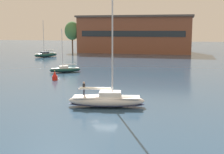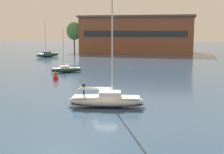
{
  "view_description": "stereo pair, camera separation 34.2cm",
  "coord_description": "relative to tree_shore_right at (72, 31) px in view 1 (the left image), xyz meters",
  "views": [
    {
      "loc": [
        9.01,
        -35.48,
        9.33
      ],
      "look_at": [
        0.0,
        3.0,
        3.2
      ],
      "focal_mm": 50.0,
      "sensor_mm": 36.0,
      "label": 1
    },
    {
      "loc": [
        9.34,
        -35.4,
        9.33
      ],
      "look_at": [
        0.0,
        3.0,
        3.2
      ],
      "focal_mm": 50.0,
      "sensor_mm": 36.0,
      "label": 2
    }
  ],
  "objects": [
    {
      "name": "sailboat_moored_near_marina",
      "position": [
        -1.76,
        -20.76,
        -7.67
      ],
      "size": [
        6.55,
        8.8,
        12.04
      ],
      "color": "#194C47",
      "rests_on": "ground"
    },
    {
      "name": "sailboat_moored_mid_channel",
      "position": [
        18.29,
        -54.05,
        -7.85
      ],
      "size": [
        6.8,
        5.01,
        9.31
      ],
      "color": "#194C47",
      "rests_on": "ground"
    },
    {
      "name": "waterfront_building",
      "position": [
        24.06,
        6.56,
        -1.29
      ],
      "size": [
        44.3,
        18.29,
        14.33
      ],
      "color": "brown",
      "rests_on": "ground"
    },
    {
      "name": "sailboat_main",
      "position": [
        34.38,
        -81.21,
        -7.62
      ],
      "size": [
        9.53,
        4.16,
        12.68
      ],
      "color": "silver",
      "rests_on": "ground"
    },
    {
      "name": "ground_plane",
      "position": [
        34.36,
        -81.21,
        -8.49
      ],
      "size": [
        400.0,
        400.0,
        0.0
      ],
      "primitive_type": "plane",
      "color": "#2D4C6B"
    },
    {
      "name": "tree_shore_right",
      "position": [
        0.0,
        0.0,
        0.0
      ],
      "size": [
        5.89,
        5.89,
        12.12
      ],
      "color": "brown",
      "rests_on": "ground"
    },
    {
      "name": "channel_buoy",
      "position": [
        20.24,
        -64.03,
        -7.78
      ],
      "size": [
        0.99,
        0.99,
        1.81
      ],
      "color": "red",
      "rests_on": "ground"
    }
  ]
}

